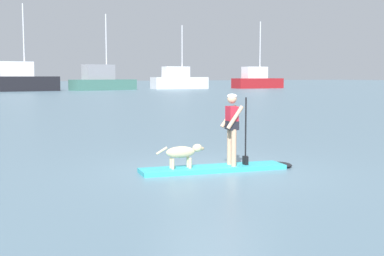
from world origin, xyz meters
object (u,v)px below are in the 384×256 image
object	(u,v)px
moored_boat_port	(102,80)
moored_boat_far_port	(179,80)
person_paddler	(232,124)
paddleboard	(222,168)
moored_boat_far_starboard	(257,80)
dog	(183,153)
moored_boat_outer	(20,80)

from	to	relation	value
moored_boat_port	moored_boat_far_port	world-z (taller)	moored_boat_port
moored_boat_far_port	person_paddler	bearing A→B (deg)	-116.75
paddleboard	moored_boat_far_starboard	bearing A→B (deg)	53.23
paddleboard	moored_boat_far_port	bearing A→B (deg)	63.07
person_paddler	dog	xyz separation A→B (m)	(-1.18, 0.23, -0.61)
person_paddler	moored_boat_far_starboard	bearing A→B (deg)	53.39
person_paddler	moored_boat_port	size ratio (longest dim) A/B	0.15
person_paddler	dog	world-z (taller)	person_paddler
paddleboard	moored_boat_port	bearing A→B (deg)	72.91
paddleboard	person_paddler	world-z (taller)	person_paddler
dog	moored_boat_port	bearing A→B (deg)	72.11
moored_boat_far_port	moored_boat_far_starboard	distance (m)	14.01
dog	moored_boat_outer	size ratio (longest dim) A/B	0.09
person_paddler	moored_boat_port	distance (m)	68.69
paddleboard	moored_boat_outer	world-z (taller)	moored_boat_outer
dog	moored_boat_port	size ratio (longest dim) A/B	0.10
moored_boat_far_starboard	moored_boat_port	bearing A→B (deg)	176.22
dog	moored_boat_far_starboard	world-z (taller)	moored_boat_far_starboard
dog	person_paddler	bearing A→B (deg)	-11.10
person_paddler	dog	size ratio (longest dim) A/B	1.48
moored_boat_far_starboard	dog	bearing A→B (deg)	-127.39
dog	moored_boat_far_starboard	xyz separation A→B (m)	(48.66, 63.68, 0.96)
moored_boat_far_port	moored_boat_far_starboard	size ratio (longest dim) A/B	0.91
moored_boat_port	moored_boat_far_starboard	xyz separation A→B (m)	(27.52, -1.82, -0.03)
paddleboard	person_paddler	bearing A→B (deg)	-11.10
moored_boat_outer	dog	bearing A→B (deg)	-97.94
moored_boat_outer	moored_boat_port	bearing A→B (deg)	-1.13
person_paddler	moored_boat_port	bearing A→B (deg)	73.11
paddleboard	dog	xyz separation A→B (m)	(-0.94, 0.19, 0.41)
moored_boat_outer	paddleboard	bearing A→B (deg)	-97.11
moored_boat_outer	moored_boat_far_port	size ratio (longest dim) A/B	1.16
person_paddler	moored_boat_outer	xyz separation A→B (m)	(7.98, 65.96, 0.51)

